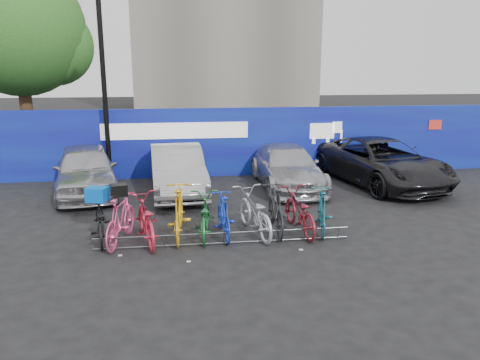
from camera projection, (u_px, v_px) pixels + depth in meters
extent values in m
plane|color=black|center=(222.00, 235.00, 10.84)|extent=(100.00, 100.00, 0.00)
cube|color=#130A8A|center=(205.00, 143.00, 16.32)|extent=(22.00, 0.15, 2.40)
cube|color=white|center=(175.00, 131.00, 15.99)|extent=(5.00, 0.02, 0.55)
cube|color=white|center=(322.00, 131.00, 16.69)|extent=(1.20, 0.02, 0.90)
cube|color=red|center=(435.00, 125.00, 17.22)|extent=(0.50, 0.02, 0.35)
cylinder|color=#382314|center=(27.00, 111.00, 19.06)|extent=(0.50, 0.50, 4.00)
sphere|color=#2C591B|center=(18.00, 29.00, 18.30)|extent=(5.20, 5.20, 5.20)
sphere|color=#2C591B|center=(53.00, 46.00, 18.89)|extent=(3.20, 3.20, 3.20)
cylinder|color=black|center=(104.00, 92.00, 14.90)|extent=(0.16, 0.16, 6.00)
cylinder|color=#595B60|center=(224.00, 233.00, 10.19)|extent=(5.60, 0.03, 0.03)
cylinder|color=#595B60|center=(224.00, 243.00, 10.25)|extent=(5.60, 0.03, 0.03)
cylinder|color=#595B60|center=(102.00, 245.00, 9.89)|extent=(0.03, 0.03, 0.28)
cylinder|color=#595B60|center=(164.00, 242.00, 10.06)|extent=(0.03, 0.03, 0.28)
cylinder|color=#595B60|center=(224.00, 239.00, 10.23)|extent=(0.03, 0.03, 0.28)
cylinder|color=#595B60|center=(282.00, 236.00, 10.40)|extent=(0.03, 0.03, 0.28)
cylinder|color=#595B60|center=(338.00, 233.00, 10.57)|extent=(0.03, 0.03, 0.28)
imported|color=#A6A7AB|center=(86.00, 170.00, 14.18)|extent=(2.57, 4.67, 1.50)
imported|color=#9F9FA3|center=(177.00, 170.00, 14.26)|extent=(1.81, 4.46, 1.44)
imported|color=#AEAEB3|center=(287.00, 167.00, 15.04)|extent=(1.87, 4.53, 1.31)
imported|color=black|center=(381.00, 162.00, 15.34)|extent=(3.50, 5.77, 1.50)
imported|color=black|center=(99.00, 221.00, 10.40)|extent=(0.91, 1.84, 0.93)
imported|color=#E84783|center=(121.00, 220.00, 10.24)|extent=(0.92, 1.89, 1.09)
imported|color=#CA2540|center=(145.00, 219.00, 10.33)|extent=(1.09, 2.08, 1.04)
imported|color=#F0AD1A|center=(179.00, 212.00, 10.57)|extent=(0.70, 2.07, 1.22)
imported|color=#19682A|center=(204.00, 216.00, 10.69)|extent=(0.79, 1.88, 0.97)
imported|color=#1A39C3|center=(224.00, 215.00, 10.65)|extent=(0.57, 1.73, 1.03)
imported|color=#B4B7BD|center=(254.00, 212.00, 10.79)|extent=(1.08, 2.11, 1.06)
imported|color=#242426|center=(276.00, 209.00, 10.91)|extent=(0.60, 1.91, 1.13)
imported|color=maroon|center=(299.00, 212.00, 10.92)|extent=(0.85, 1.99, 1.02)
imported|color=#1B5865|center=(322.00, 210.00, 10.95)|extent=(0.89, 1.81, 1.05)
cube|color=blue|center=(97.00, 194.00, 10.25)|extent=(0.52, 0.45, 0.31)
cube|color=black|center=(119.00, 190.00, 10.07)|extent=(0.41, 0.38, 0.25)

